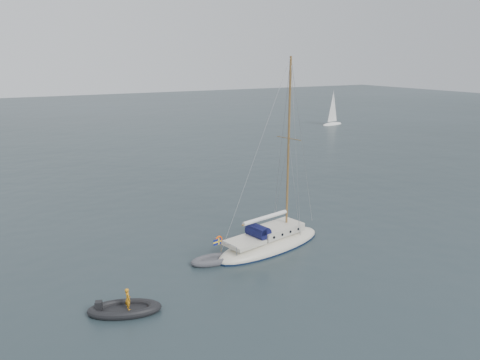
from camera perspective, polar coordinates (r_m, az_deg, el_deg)
ground at (r=34.65m, az=3.98°, el=-7.96°), size 300.00×300.00×0.00m
sailboat at (r=33.92m, az=3.71°, el=-6.53°), size 9.87×2.96×14.06m
dinghy at (r=31.81m, az=-3.27°, el=-9.72°), size 3.12×1.41×0.45m
rib at (r=26.86m, az=-13.93°, el=-14.99°), size 3.96×1.80×1.44m
distant_yacht_b at (r=96.97m, az=11.25°, el=8.48°), size 5.60×2.99×7.42m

